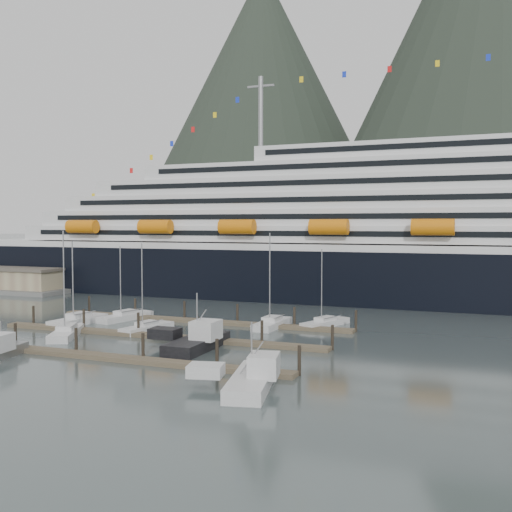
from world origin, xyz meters
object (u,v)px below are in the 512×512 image
object	(u,v)px
sailboat_b	(67,333)
sailboat_g	(325,324)
trawler_e	(196,341)
sailboat_a	(78,321)
sailboat_e	(126,317)
trawler_d	(250,379)
sailboat_f	(272,324)
sailboat_c	(147,329)
cruise_ship	(457,240)

from	to	relation	value
sailboat_b	sailboat_g	xyz separation A→B (m)	(29.87, 20.74, -0.04)
sailboat_b	sailboat_g	world-z (taller)	sailboat_b
trawler_e	sailboat_g	bearing A→B (deg)	-26.39
sailboat_a	sailboat_e	world-z (taller)	sailboat_a
sailboat_a	trawler_d	bearing A→B (deg)	-116.94
sailboat_b	sailboat_f	bearing A→B (deg)	-79.92
sailboat_c	sailboat_f	xyz separation A→B (m)	(15.13, 9.56, 0.03)
sailboat_c	trawler_d	distance (m)	32.59
cruise_ship	trawler_e	distance (m)	63.30
sailboat_b	sailboat_c	bearing A→B (deg)	-73.39
sailboat_f	trawler_e	distance (m)	17.95
sailboat_a	sailboat_g	bearing A→B (deg)	-66.22
sailboat_b	trawler_d	xyz separation A→B (m)	(32.31, -14.29, 0.44)
sailboat_b	sailboat_c	world-z (taller)	sailboat_b
sailboat_a	trawler_e	size ratio (longest dim) A/B	1.13
sailboat_f	sailboat_e	bearing A→B (deg)	96.92
sailboat_g	trawler_e	world-z (taller)	sailboat_g
cruise_ship	sailboat_f	size ratio (longest dim) A/B	14.77
sailboat_f	sailboat_b	bearing A→B (deg)	128.02
trawler_d	sailboat_g	bearing A→B (deg)	-9.02
sailboat_e	trawler_e	distance (m)	25.72
sailboat_b	sailboat_c	distance (m)	10.71
trawler_d	sailboat_a	bearing A→B (deg)	45.36
sailboat_c	sailboat_a	bearing A→B (deg)	94.52
cruise_ship	sailboat_b	world-z (taller)	cruise_ship
sailboat_g	sailboat_f	bearing A→B (deg)	140.27
sailboat_a	sailboat_c	size ratio (longest dim) A/B	1.02
sailboat_b	sailboat_g	bearing A→B (deg)	-81.36
sailboat_b	sailboat_f	size ratio (longest dim) A/B	1.03
sailboat_a	sailboat_c	xyz separation A→B (m)	(12.84, -1.42, -0.02)
sailboat_a	sailboat_g	distance (m)	36.87
trawler_d	cruise_ship	bearing A→B (deg)	-24.12
cruise_ship	sailboat_a	distance (m)	70.35
sailboat_f	sailboat_g	xyz separation A→B (m)	(6.88, 3.90, -0.04)
cruise_ship	sailboat_f	world-z (taller)	cruise_ship
sailboat_f	trawler_e	xyz separation A→B (m)	(-3.20, -17.65, 0.50)
sailboat_c	trawler_d	xyz separation A→B (m)	(24.44, -21.56, 0.46)
sailboat_e	trawler_d	bearing A→B (deg)	-119.99
sailboat_f	trawler_e	bearing A→B (deg)	171.53
sailboat_a	sailboat_b	distance (m)	10.01
sailboat_f	sailboat_a	bearing A→B (deg)	108.05
sailboat_g	trawler_e	bearing A→B (deg)	175.63
sailboat_e	trawler_e	world-z (taller)	sailboat_e
sailboat_a	sailboat_f	distance (m)	29.13
sailboat_c	cruise_ship	bearing A→B (deg)	-27.46
cruise_ship	sailboat_b	size ratio (longest dim) A/B	14.36
sailboat_c	sailboat_b	bearing A→B (deg)	143.55
trawler_d	trawler_e	size ratio (longest dim) A/B	1.01
cruise_ship	trawler_d	distance (m)	72.18
trawler_d	sailboat_e	bearing A→B (deg)	35.69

